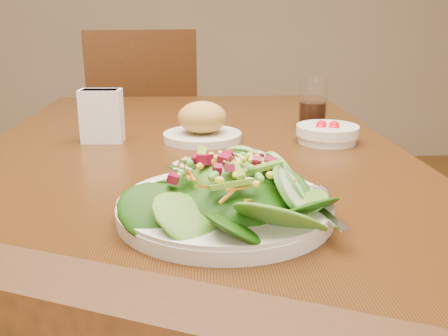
{
  "coord_description": "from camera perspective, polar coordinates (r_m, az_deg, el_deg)",
  "views": [
    {
      "loc": [
        0.01,
        -1.03,
        1.02
      ],
      "look_at": [
        0.05,
        -0.36,
        0.81
      ],
      "focal_mm": 40.0,
      "sensor_mm": 36.0,
      "label": 1
    }
  ],
  "objects": [
    {
      "name": "napkin_holder",
      "position": [
        1.14,
        -13.81,
        5.96
      ],
      "size": [
        0.09,
        0.05,
        0.12
      ],
      "rotation": [
        0.0,
        0.0,
        -0.04
      ],
      "color": "white",
      "rests_on": "dining_table"
    },
    {
      "name": "salad_plate",
      "position": [
        0.7,
        0.95,
        -3.03
      ],
      "size": [
        0.3,
        0.3,
        0.09
      ],
      "rotation": [
        0.0,
        0.0,
        0.42
      ],
      "color": "silver",
      "rests_on": "dining_table"
    },
    {
      "name": "tomato_bowl",
      "position": [
        1.13,
        11.72,
        3.91
      ],
      "size": [
        0.14,
        0.14,
        0.05
      ],
      "color": "silver",
      "rests_on": "dining_table"
    },
    {
      "name": "dining_table",
      "position": [
        1.09,
        -3.75,
        -2.86
      ],
      "size": [
        0.9,
        1.4,
        0.75
      ],
      "color": "#4A280C",
      "rests_on": "ground_plane"
    },
    {
      "name": "drinking_glass",
      "position": [
        1.28,
        10.12,
        7.03
      ],
      "size": [
        0.07,
        0.07,
        0.12
      ],
      "color": "silver",
      "rests_on": "dining_table"
    },
    {
      "name": "bread_plate",
      "position": [
        1.12,
        -2.5,
        4.97
      ],
      "size": [
        0.18,
        0.18,
        0.09
      ],
      "color": "silver",
      "rests_on": "dining_table"
    },
    {
      "name": "chair_far",
      "position": [
        2.15,
        -9.53,
        3.22
      ],
      "size": [
        0.55,
        0.55,
        0.97
      ],
      "rotation": [
        0.0,
        0.0,
        3.4
      ],
      "color": "#4A200B",
      "rests_on": "ground_plane"
    }
  ]
}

